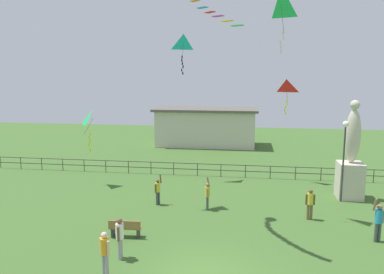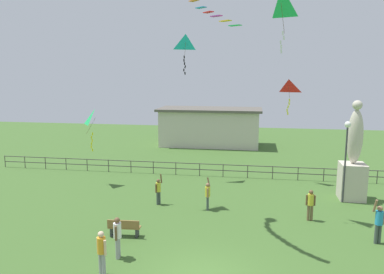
# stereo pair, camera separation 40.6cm
# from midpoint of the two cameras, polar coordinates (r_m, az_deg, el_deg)

# --- Properties ---
(statue_monument) EXTENTS (1.44, 1.44, 5.96)m
(statue_monument) POSITION_cam_midpoint_polar(r_m,az_deg,el_deg) (24.57, 23.57, -3.96)
(statue_monument) COLOR beige
(statue_monument) RESTS_ON ground_plane
(lamppost) EXTENTS (0.36, 0.36, 4.81)m
(lamppost) POSITION_cam_midpoint_polar(r_m,az_deg,el_deg) (23.46, 22.74, -1.07)
(lamppost) COLOR #38383D
(lamppost) RESTS_ON ground_plane
(park_bench) EXTENTS (1.52, 0.51, 0.85)m
(park_bench) POSITION_cam_midpoint_polar(r_m,az_deg,el_deg) (18.21, -9.57, -13.30)
(park_bench) COLOR olive
(park_bench) RESTS_ON ground_plane
(person_0) EXTENTS (0.47, 0.32, 1.74)m
(person_0) POSITION_cam_midpoint_polar(r_m,az_deg,el_deg) (15.03, -12.71, -16.31)
(person_0) COLOR #99999E
(person_0) RESTS_ON ground_plane
(person_1) EXTENTS (0.36, 0.41, 1.77)m
(person_1) POSITION_cam_midpoint_polar(r_m,az_deg,el_deg) (22.01, -4.57, -7.91)
(person_1) COLOR #3F4C47
(person_1) RESTS_ON ground_plane
(person_3) EXTENTS (0.32, 0.53, 1.75)m
(person_3) POSITION_cam_midpoint_polar(r_m,az_deg,el_deg) (16.14, -10.46, -14.32)
(person_3) COLOR #99999E
(person_3) RESTS_ON ground_plane
(person_4) EXTENTS (0.56, 0.33, 2.05)m
(person_4) POSITION_cam_midpoint_polar(r_m,az_deg,el_deg) (19.11, 26.93, -11.29)
(person_4) COLOR #3F4C47
(person_4) RESTS_ON ground_plane
(person_5) EXTENTS (0.29, 0.48, 1.81)m
(person_5) POSITION_cam_midpoint_polar(r_m,az_deg,el_deg) (21.10, 2.94, -8.61)
(person_5) COLOR #3F4C47
(person_5) RESTS_ON ground_plane
(person_6) EXTENTS (0.49, 0.30, 1.63)m
(person_6) POSITION_cam_midpoint_polar(r_m,az_deg,el_deg) (20.62, 18.00, -9.46)
(person_6) COLOR brown
(person_6) RESTS_ON ground_plane
(kite_0) EXTENTS (1.07, 1.13, 2.82)m
(kite_0) POSITION_cam_midpoint_polar(r_m,az_deg,el_deg) (26.17, -13.98, 2.60)
(kite_0) COLOR #1EB759
(kite_1) EXTENTS (1.14, 1.23, 3.04)m
(kite_1) POSITION_cam_midpoint_polar(r_m,az_deg,el_deg) (19.64, 13.91, 18.81)
(kite_1) COLOR #1EB759
(kite_2) EXTENTS (1.21, 0.93, 2.34)m
(kite_2) POSITION_cam_midpoint_polar(r_m,az_deg,el_deg) (26.15, 14.80, 7.15)
(kite_2) COLOR red
(kite_4) EXTENTS (1.15, 0.81, 2.73)m
(kite_4) POSITION_cam_midpoint_polar(r_m,az_deg,el_deg) (26.45, -0.51, 13.96)
(kite_4) COLOR #19B2B2
(waterfront_railing) EXTENTS (36.03, 0.06, 0.95)m
(waterfront_railing) POSITION_cam_midpoint_polar(r_m,az_deg,el_deg) (27.77, 5.21, -4.74)
(waterfront_railing) COLOR #4C4742
(waterfront_railing) RESTS_ON ground_plane
(pavilion_building) EXTENTS (10.64, 4.80, 3.90)m
(pavilion_building) POSITION_cam_midpoint_polar(r_m,az_deg,el_deg) (39.47, 3.01, 1.57)
(pavilion_building) COLOR beige
(pavilion_building) RESTS_ON ground_plane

